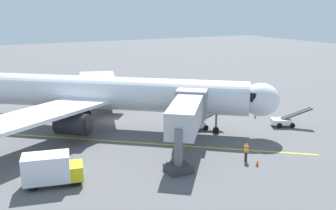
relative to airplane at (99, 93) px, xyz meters
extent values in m
plane|color=#565659|center=(-1.96, -1.59, -4.00)|extent=(220.00, 220.00, 0.00)
cube|color=yellow|center=(-0.22, 6.17, -4.00)|extent=(31.69, 24.79, 0.01)
cylinder|color=white|center=(-0.22, 0.17, 0.10)|extent=(29.14, 23.91, 3.80)
ellipsoid|color=white|center=(-14.57, 11.37, 0.10)|extent=(5.37, 5.31, 3.61)
cube|color=black|center=(-13.47, 10.51, 0.65)|extent=(3.25, 3.53, 0.90)
cube|color=white|center=(-2.53, -8.84, -0.50)|extent=(9.69, 17.82, 0.36)
cylinder|color=black|center=(-3.00, -5.02, -2.00)|extent=(4.10, 3.90, 2.30)
cylinder|color=black|center=(-4.38, -3.94, -2.00)|extent=(1.45, 1.78, 2.10)
cube|color=white|center=(7.96, 4.61, -0.50)|extent=(17.36, 13.04, 0.36)
cylinder|color=black|center=(4.13, 4.13, -2.00)|extent=(4.10, 3.90, 2.30)
cylinder|color=black|center=(2.75, 5.21, -2.00)|extent=(1.45, 1.78, 2.10)
cube|color=white|center=(9.79, -11.70, 0.70)|extent=(4.44, 6.83, 0.24)
cylinder|color=slate|center=(-10.87, 8.48, -2.27)|extent=(0.24, 0.24, 2.77)
cylinder|color=black|center=(-10.87, 8.48, -3.65)|extent=(0.83, 0.79, 0.70)
cylinder|color=slate|center=(0.54, -3.72, -2.07)|extent=(0.24, 0.24, 2.77)
cylinder|color=black|center=(0.54, -3.72, -3.45)|extent=(1.14, 1.03, 1.10)
cylinder|color=slate|center=(3.74, 0.38, -2.07)|extent=(0.24, 0.24, 2.77)
cylinder|color=black|center=(3.74, 0.38, -3.45)|extent=(1.14, 1.03, 1.10)
cube|color=#B7B7BC|center=(-4.90, 12.06, -0.10)|extent=(7.59, 8.70, 2.50)
cube|color=gray|center=(-7.66, 8.52, -0.10)|extent=(4.25, 4.18, 3.00)
cylinder|color=slate|center=(-2.13, 15.61, -2.05)|extent=(0.70, 0.70, 3.90)
cube|color=#333338|center=(-2.13, 15.61, -3.70)|extent=(2.00, 2.00, 0.60)
cylinder|color=#23232D|center=(-8.78, 16.41, -3.56)|extent=(0.26, 0.26, 0.88)
cube|color=orange|center=(-8.78, 16.41, -2.82)|extent=(0.45, 0.42, 0.60)
cube|color=silver|center=(-8.78, 16.41, -2.82)|extent=(0.47, 0.44, 0.10)
sphere|color=tan|center=(-8.78, 16.41, -2.40)|extent=(0.22, 0.22, 0.22)
cube|color=yellow|center=(6.49, 13.57, -2.98)|extent=(2.07, 2.22, 1.20)
cube|color=black|center=(5.81, 13.73, -2.78)|extent=(0.52, 1.69, 0.70)
cube|color=silver|center=(8.40, 13.16, -2.48)|extent=(3.95, 2.73, 2.20)
cylinder|color=black|center=(6.11, 12.99, -3.58)|extent=(0.87, 0.42, 0.84)
cylinder|color=black|center=(6.39, 14.26, -3.58)|extent=(0.87, 0.42, 0.84)
cylinder|color=black|center=(9.23, 12.31, -3.58)|extent=(0.87, 0.42, 0.84)
cylinder|color=black|center=(9.51, 13.58, -3.58)|extent=(0.87, 0.42, 0.84)
cube|color=white|center=(-19.15, 9.97, -3.38)|extent=(2.65, 2.36, 0.60)
cube|color=black|center=(-20.56, 10.72, -2.48)|extent=(3.74, 2.56, 1.61)
cylinder|color=black|center=(-20.47, 9.93, -3.68)|extent=(0.68, 0.52, 0.64)
cylinder|color=black|center=(-19.86, 11.08, -3.68)|extent=(0.68, 0.52, 0.64)
cylinder|color=black|center=(-19.15, 9.23, -3.68)|extent=(0.68, 0.52, 0.64)
cylinder|color=black|center=(-18.54, 10.38, -3.68)|extent=(0.68, 0.52, 0.64)
cube|color=white|center=(-9.36, 6.29, -3.38)|extent=(2.46, 1.92, 0.60)
cube|color=black|center=(-10.92, 6.62, -2.48)|extent=(3.86, 1.65, 1.61)
cylinder|color=black|center=(-10.61, 5.89, -3.68)|extent=(0.68, 0.38, 0.64)
cylinder|color=black|center=(-10.35, 7.16, -3.68)|extent=(0.68, 0.38, 0.64)
cylinder|color=black|center=(-9.15, 5.58, -3.68)|extent=(0.68, 0.38, 0.64)
cylinder|color=black|center=(-8.88, 6.85, -3.68)|extent=(0.68, 0.38, 0.64)
cone|color=#F2590F|center=(-9.00, 17.77, -3.73)|extent=(0.32, 0.32, 0.55)
cone|color=#F2590F|center=(-18.77, 5.80, -3.73)|extent=(0.32, 0.32, 0.55)
cone|color=#F2590F|center=(-24.50, -0.38, -3.73)|extent=(0.32, 0.32, 0.55)
camera|label=1|loc=(12.41, 41.95, 9.80)|focal=40.33mm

